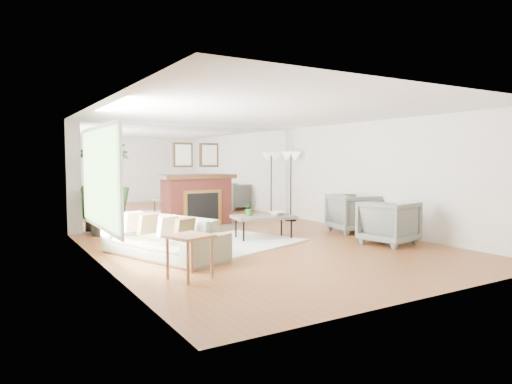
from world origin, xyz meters
TOP-DOWN VIEW (x-y plane):
  - ground at (0.00, 0.00)m, footprint 7.00×7.00m
  - wall_left at (-2.99, 0.00)m, footprint 0.02×7.00m
  - wall_right at (2.99, 0.00)m, footprint 0.02×7.00m
  - wall_back at (0.00, 3.49)m, footprint 6.00×0.02m
  - mirror_panel at (0.00, 3.47)m, footprint 5.40×0.04m
  - window_panel at (-2.96, 0.40)m, footprint 0.04×2.40m
  - fireplace at (0.00, 3.26)m, footprint 1.85×0.83m
  - area_rug at (-0.57, 0.72)m, footprint 3.25×2.77m
  - coffee_table at (0.38, 0.90)m, footprint 1.35×0.94m
  - sofa at (-1.98, 0.28)m, footprint 1.65×2.47m
  - armchair_back at (2.60, 0.64)m, footprint 1.12×1.10m
  - armchair_front at (2.17, -0.82)m, footprint 1.08×1.06m
  - side_table at (-2.14, -1.25)m, footprint 0.67×0.67m
  - potted_ficus at (-2.27, 3.10)m, footprint 1.02×1.02m
  - floor_lamp at (2.53, 2.97)m, footprint 0.60×0.33m
  - tabletop_plant at (0.13, 1.03)m, footprint 0.28×0.25m
  - fruit_bowl at (0.65, 0.82)m, footprint 0.36×0.36m
  - book at (0.71, 0.94)m, footprint 0.33×0.36m

SIDE VIEW (x-z plane):
  - ground at x=0.00m, z-range 0.00..0.00m
  - area_rug at x=-0.57m, z-range 0.00..0.03m
  - sofa at x=-1.98m, z-range 0.00..0.67m
  - armchair_front at x=2.17m, z-range 0.00..0.85m
  - armchair_back at x=2.60m, z-range 0.00..0.87m
  - coffee_table at x=0.38m, z-range 0.21..0.70m
  - book at x=0.71m, z-range 0.49..0.52m
  - side_table at x=-2.14m, z-range 0.21..0.82m
  - fruit_bowl at x=0.65m, z-range 0.49..0.56m
  - tabletop_plant at x=0.13m, z-range 0.49..0.79m
  - fireplace at x=0.00m, z-range -0.37..1.68m
  - potted_ficus at x=-2.27m, z-range 0.07..2.18m
  - wall_left at x=-2.99m, z-range 0.00..2.50m
  - wall_right at x=2.99m, z-range 0.00..2.50m
  - wall_back at x=0.00m, z-range 0.00..2.50m
  - mirror_panel at x=0.00m, z-range 0.05..2.45m
  - window_panel at x=-2.96m, z-range 0.60..2.10m
  - floor_lamp at x=2.53m, z-range 0.65..2.50m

